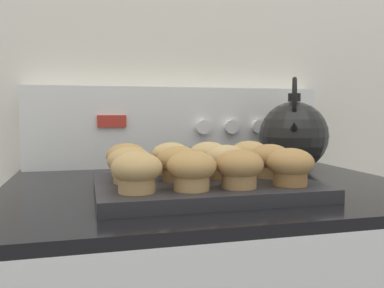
{
  "coord_description": "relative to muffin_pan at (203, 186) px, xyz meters",
  "views": [
    {
      "loc": [
        -0.23,
        -0.45,
        1.06
      ],
      "look_at": [
        -0.04,
        0.3,
        1.0
      ],
      "focal_mm": 38.0,
      "sensor_mm": 36.0,
      "label": 1
    }
  ],
  "objects": [
    {
      "name": "muffin_r1_c1",
      "position": [
        -0.04,
        0.0,
        0.04
      ],
      "size": [
        0.08,
        0.08,
        0.06
      ],
      "color": "olive",
      "rests_on": "muffin_pan"
    },
    {
      "name": "muffin_r0_c2",
      "position": [
        0.04,
        -0.09,
        0.04
      ],
      "size": [
        0.08,
        0.08,
        0.06
      ],
      "color": "#A37A4C",
      "rests_on": "muffin_pan"
    },
    {
      "name": "muffin_pan",
      "position": [
        0.0,
        0.0,
        0.0
      ],
      "size": [
        0.38,
        0.29,
        0.02
      ],
      "color": "#28282D",
      "rests_on": "stove_range"
    },
    {
      "name": "muffin_r2_c1",
      "position": [
        -0.04,
        0.08,
        0.04
      ],
      "size": [
        0.08,
        0.08,
        0.06
      ],
      "color": "tan",
      "rests_on": "muffin_pan"
    },
    {
      "name": "muffin_r0_c3",
      "position": [
        0.13,
        -0.09,
        0.04
      ],
      "size": [
        0.08,
        0.08,
        0.06
      ],
      "color": "olive",
      "rests_on": "muffin_pan"
    },
    {
      "name": "muffin_r0_c0",
      "position": [
        -0.13,
        -0.08,
        0.04
      ],
      "size": [
        0.08,
        0.08,
        0.06
      ],
      "color": "tan",
      "rests_on": "muffin_pan"
    },
    {
      "name": "muffin_r1_c2",
      "position": [
        0.04,
        0.0,
        0.04
      ],
      "size": [
        0.08,
        0.08,
        0.06
      ],
      "color": "olive",
      "rests_on": "muffin_pan"
    },
    {
      "name": "muffin_r2_c0",
      "position": [
        -0.13,
        0.08,
        0.04
      ],
      "size": [
        0.08,
        0.08,
        0.06
      ],
      "color": "tan",
      "rests_on": "muffin_pan"
    },
    {
      "name": "wall_back",
      "position": [
        0.04,
        0.42,
        0.27
      ],
      "size": [
        8.0,
        0.05,
        2.4
      ],
      "color": "silver",
      "rests_on": "ground_plane"
    },
    {
      "name": "muffin_r0_c1",
      "position": [
        -0.04,
        -0.09,
        0.04
      ],
      "size": [
        0.08,
        0.08,
        0.06
      ],
      "color": "tan",
      "rests_on": "muffin_pan"
    },
    {
      "name": "muffin_r1_c3",
      "position": [
        0.13,
        -0.0,
        0.04
      ],
      "size": [
        0.08,
        0.08,
        0.06
      ],
      "color": "tan",
      "rests_on": "muffin_pan"
    },
    {
      "name": "control_panel",
      "position": [
        0.04,
        0.36,
        0.09
      ],
      "size": [
        0.78,
        0.07,
        0.21
      ],
      "color": "white",
      "rests_on": "stove_range"
    },
    {
      "name": "muffin_r1_c0",
      "position": [
        -0.13,
        0.0,
        0.04
      ],
      "size": [
        0.08,
        0.08,
        0.06
      ],
      "color": "#A37A4C",
      "rests_on": "muffin_pan"
    },
    {
      "name": "muffin_r2_c3",
      "position": [
        0.12,
        0.09,
        0.04
      ],
      "size": [
        0.08,
        0.08,
        0.06
      ],
      "color": "tan",
      "rests_on": "muffin_pan"
    },
    {
      "name": "tea_kettle",
      "position": [
        0.29,
        0.21,
        0.08
      ],
      "size": [
        0.17,
        0.19,
        0.23
      ],
      "color": "black",
      "rests_on": "stove_range"
    },
    {
      "name": "muffin_r2_c2",
      "position": [
        0.04,
        0.08,
        0.04
      ],
      "size": [
        0.08,
        0.08,
        0.06
      ],
      "color": "tan",
      "rests_on": "muffin_pan"
    }
  ]
}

